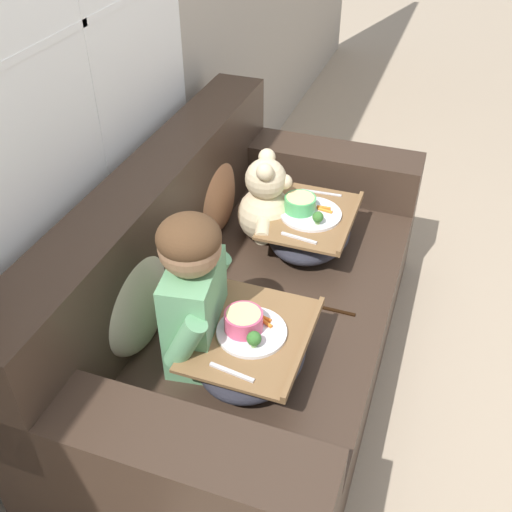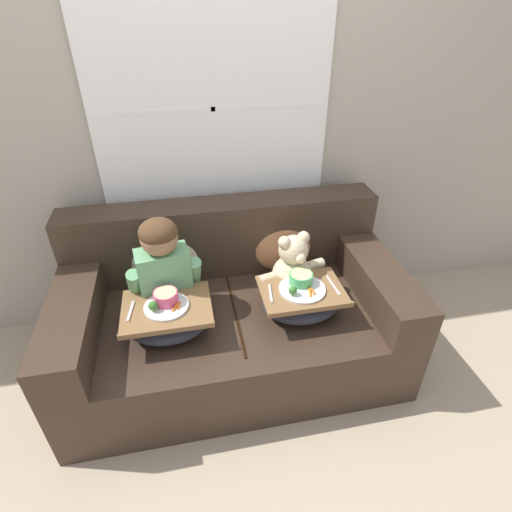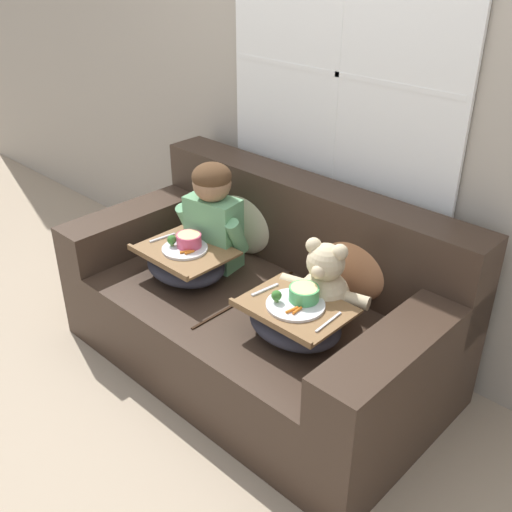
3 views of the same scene
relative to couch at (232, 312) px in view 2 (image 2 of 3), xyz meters
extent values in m
plane|color=tan|center=(0.00, -0.07, -0.31)|extent=(14.00, 14.00, 0.00)
cube|color=#A89E8E|center=(0.00, 0.53, 0.99)|extent=(8.00, 0.05, 2.60)
cube|color=white|center=(0.00, 0.49, 1.03)|extent=(1.30, 0.02, 1.45)
cube|color=black|center=(0.00, 0.49, 1.03)|extent=(1.25, 0.01, 1.40)
cube|color=white|center=(0.00, 0.48, 1.03)|extent=(0.02, 0.02, 1.40)
cube|color=white|center=(0.00, 0.48, 1.03)|extent=(1.25, 0.02, 0.02)
cube|color=#38281E|center=(0.00, -0.07, -0.10)|extent=(1.84, 0.99, 0.42)
cube|color=#38281E|center=(0.00, 0.32, 0.33)|extent=(1.84, 0.22, 0.45)
cube|color=#38281E|center=(-0.81, -0.07, 0.21)|extent=(0.22, 0.99, 0.21)
cube|color=#38281E|center=(0.81, -0.07, 0.21)|extent=(0.22, 0.99, 0.21)
cube|color=black|center=(0.00, -0.09, 0.11)|extent=(0.01, 0.73, 0.01)
ellipsoid|color=#C1B293|center=(-0.35, 0.24, 0.30)|extent=(0.41, 0.20, 0.43)
ellipsoid|color=#B2754C|center=(0.35, 0.24, 0.30)|extent=(0.38, 0.18, 0.39)
cube|color=#66A370|center=(-0.35, 0.01, 0.28)|extent=(0.29, 0.19, 0.36)
sphere|color=#936B4C|center=(-0.35, 0.01, 0.55)|extent=(0.19, 0.19, 0.19)
ellipsoid|color=#4C331E|center=(-0.35, 0.01, 0.58)|extent=(0.19, 0.19, 0.13)
cylinder|color=#66A370|center=(-0.50, -0.03, 0.31)|extent=(0.09, 0.15, 0.20)
cylinder|color=#66A370|center=(-0.19, 0.01, 0.31)|extent=(0.09, 0.15, 0.20)
sphere|color=beige|center=(0.35, 0.01, 0.22)|extent=(0.23, 0.23, 0.23)
sphere|color=beige|center=(0.35, 0.01, 0.38)|extent=(0.16, 0.16, 0.16)
sphere|color=beige|center=(0.29, -0.01, 0.45)|extent=(0.07, 0.07, 0.07)
sphere|color=beige|center=(0.41, 0.02, 0.45)|extent=(0.07, 0.07, 0.07)
sphere|color=beige|center=(0.37, -0.06, 0.38)|extent=(0.06, 0.06, 0.06)
sphere|color=black|center=(0.37, -0.08, 0.38)|extent=(0.02, 0.02, 0.02)
cylinder|color=beige|center=(0.21, -0.03, 0.24)|extent=(0.13, 0.09, 0.06)
cylinder|color=beige|center=(0.49, 0.04, 0.24)|extent=(0.13, 0.09, 0.06)
cylinder|color=beige|center=(0.33, -0.12, 0.13)|extent=(0.08, 0.11, 0.06)
cylinder|color=beige|center=(0.43, -0.09, 0.13)|extent=(0.08, 0.11, 0.06)
ellipsoid|color=#2D2D38|center=(-0.35, -0.19, 0.17)|extent=(0.42, 0.34, 0.14)
cube|color=brown|center=(-0.35, -0.19, 0.25)|extent=(0.44, 0.35, 0.01)
cube|color=brown|center=(-0.35, -0.35, 0.26)|extent=(0.44, 0.02, 0.02)
cylinder|color=silver|center=(-0.35, -0.19, 0.26)|extent=(0.22, 0.22, 0.01)
cylinder|color=#D64C70|center=(-0.35, -0.16, 0.30)|extent=(0.12, 0.12, 0.06)
cylinder|color=#E5D189|center=(-0.35, -0.16, 0.33)|extent=(0.11, 0.11, 0.01)
sphere|color=#38702D|center=(-0.41, -0.21, 0.30)|extent=(0.05, 0.05, 0.05)
cylinder|color=#7A9E56|center=(-0.41, -0.21, 0.28)|extent=(0.02, 0.02, 0.02)
cylinder|color=orange|center=(-0.31, -0.22, 0.27)|extent=(0.04, 0.05, 0.01)
cylinder|color=orange|center=(-0.29, -0.21, 0.27)|extent=(0.02, 0.05, 0.01)
cube|color=silver|center=(-0.52, -0.19, 0.26)|extent=(0.03, 0.14, 0.01)
ellipsoid|color=#2D2D38|center=(0.35, -0.19, 0.17)|extent=(0.42, 0.33, 0.14)
cube|color=brown|center=(0.35, -0.19, 0.25)|extent=(0.44, 0.34, 0.01)
cube|color=brown|center=(0.35, -0.35, 0.26)|extent=(0.44, 0.02, 0.02)
cylinder|color=silver|center=(0.35, -0.19, 0.26)|extent=(0.24, 0.24, 0.01)
cylinder|color=#4CAD60|center=(0.35, -0.14, 0.30)|extent=(0.13, 0.13, 0.06)
cylinder|color=#E5D189|center=(0.35, -0.14, 0.32)|extent=(0.11, 0.11, 0.01)
sphere|color=#38702D|center=(0.28, -0.23, 0.30)|extent=(0.04, 0.04, 0.04)
cylinder|color=#7A9E56|center=(0.28, -0.23, 0.28)|extent=(0.02, 0.02, 0.02)
cylinder|color=orange|center=(0.37, -0.24, 0.27)|extent=(0.02, 0.06, 0.01)
cylinder|color=orange|center=(0.39, -0.23, 0.27)|extent=(0.02, 0.06, 0.01)
cube|color=silver|center=(0.18, -0.19, 0.26)|extent=(0.03, 0.14, 0.01)
cube|color=silver|center=(0.52, -0.19, 0.26)|extent=(0.02, 0.17, 0.01)
camera|label=1|loc=(-1.59, -0.64, 1.58)|focal=42.00mm
camera|label=2|loc=(-0.21, -1.75, 1.56)|focal=28.00mm
camera|label=3|loc=(1.65, -1.77, 1.63)|focal=42.00mm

